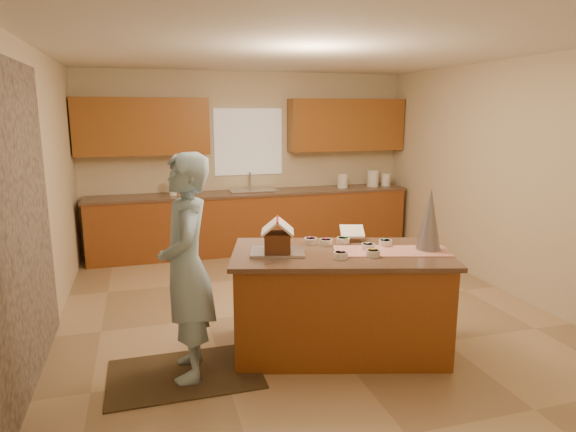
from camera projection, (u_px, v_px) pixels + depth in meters
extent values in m
plane|color=tan|center=(302.00, 309.00, 5.47)|extent=(5.50, 5.50, 0.00)
plane|color=silver|center=(303.00, 50.00, 4.92)|extent=(5.50, 5.50, 0.00)
plane|color=beige|center=(248.00, 161.00, 7.78)|extent=(5.50, 5.50, 0.00)
plane|color=beige|center=(465.00, 260.00, 2.61)|extent=(5.50, 5.50, 0.00)
plane|color=beige|center=(38.00, 198.00, 4.51)|extent=(5.50, 5.50, 0.00)
plane|color=beige|center=(505.00, 177.00, 5.88)|extent=(5.50, 5.50, 0.00)
plane|color=gray|center=(23.00, 228.00, 3.78)|extent=(0.00, 2.50, 2.50)
cube|color=white|center=(248.00, 142.00, 7.69)|extent=(1.05, 0.03, 1.00)
cube|color=brown|center=(253.00, 223.00, 7.68)|extent=(4.80, 0.60, 0.88)
cube|color=brown|center=(253.00, 193.00, 7.59)|extent=(4.85, 0.63, 0.04)
cube|color=#9F4B22|center=(142.00, 127.00, 7.07)|extent=(1.85, 0.35, 0.80)
cube|color=#9F4B22|center=(346.00, 125.00, 7.92)|extent=(1.85, 0.35, 0.80)
cube|color=silver|center=(253.00, 194.00, 7.59)|extent=(0.70, 0.45, 0.12)
cylinder|color=silver|center=(250.00, 181.00, 7.72)|extent=(0.03, 0.03, 0.28)
cube|color=brown|center=(339.00, 303.00, 4.46)|extent=(1.97, 1.35, 0.88)
cube|color=brown|center=(341.00, 254.00, 4.36)|extent=(2.07, 1.44, 0.04)
cube|color=#AF280C|center=(392.00, 251.00, 4.36)|extent=(1.06, 0.61, 0.01)
cube|color=silver|center=(278.00, 252.00, 4.30)|extent=(0.53, 0.45, 0.02)
cube|color=white|center=(352.00, 231.00, 4.71)|extent=(0.26, 0.22, 0.09)
cone|color=#A8A7B3|center=(430.00, 219.00, 4.36)|extent=(0.27, 0.27, 0.55)
cube|color=black|center=(185.00, 374.00, 4.10)|extent=(1.22, 0.80, 0.01)
imported|color=#93B9D0|center=(187.00, 268.00, 3.92)|extent=(0.48, 0.69, 1.80)
cylinder|color=white|center=(343.00, 181.00, 7.96)|extent=(0.16, 0.16, 0.22)
cylinder|color=white|center=(373.00, 178.00, 8.10)|extent=(0.18, 0.18, 0.26)
cylinder|color=white|center=(386.00, 180.00, 8.17)|extent=(0.14, 0.14, 0.20)
cylinder|color=white|center=(173.00, 187.00, 7.23)|extent=(0.11, 0.11, 0.24)
cube|color=brown|center=(278.00, 241.00, 4.28)|extent=(0.28, 0.29, 0.16)
cube|color=white|center=(270.00, 226.00, 4.25)|extent=(0.21, 0.31, 0.13)
cube|color=white|center=(285.00, 226.00, 4.26)|extent=(0.21, 0.31, 0.13)
cylinder|color=red|center=(277.00, 220.00, 4.24)|extent=(0.09, 0.27, 0.02)
cylinder|color=yellow|center=(373.00, 253.00, 4.20)|extent=(0.12, 0.12, 0.05)
cylinder|color=silver|center=(368.00, 247.00, 4.40)|extent=(0.12, 0.12, 0.05)
cylinder|color=#ED2977|center=(326.00, 242.00, 4.56)|extent=(0.12, 0.12, 0.05)
cylinder|color=#A43693|center=(311.00, 241.00, 4.60)|extent=(0.12, 0.12, 0.05)
cylinder|color=green|center=(343.00, 241.00, 4.62)|extent=(0.12, 0.12, 0.05)
cylinder|color=teal|center=(385.00, 243.00, 4.53)|extent=(0.12, 0.12, 0.05)
cylinder|color=pink|center=(341.00, 255.00, 4.15)|extent=(0.12, 0.12, 0.05)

